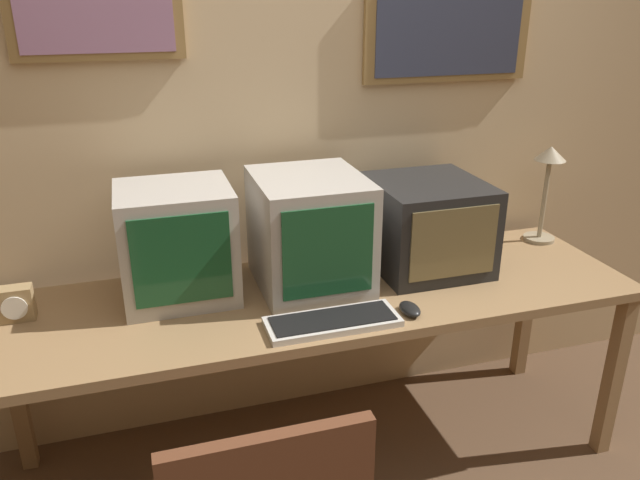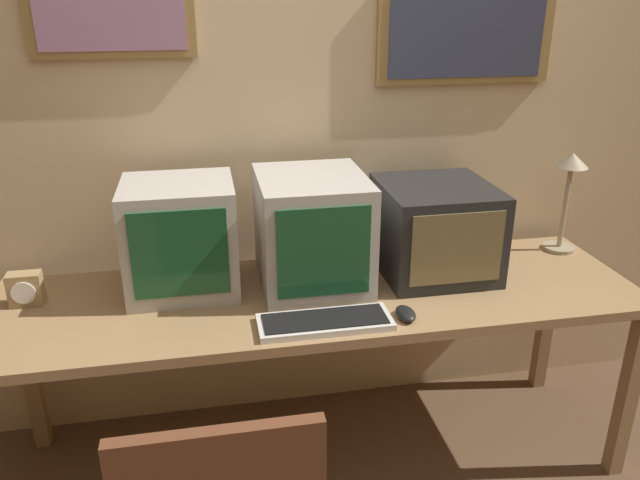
# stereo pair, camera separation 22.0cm
# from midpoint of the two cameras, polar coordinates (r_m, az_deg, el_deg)

# --- Properties ---
(wall_back) EXTENTS (8.00, 0.08, 2.60)m
(wall_back) POSITION_cam_midpoint_polar(r_m,az_deg,el_deg) (2.51, 0.66, 10.99)
(wall_back) COLOR #D1B284
(wall_back) RESTS_ON ground_plane
(desk) EXTENTS (2.35, 0.69, 0.75)m
(desk) POSITION_cam_midpoint_polar(r_m,az_deg,el_deg) (2.32, 2.73, -6.40)
(desk) COLOR #99754C
(desk) RESTS_ON ground_plane
(monitor_left) EXTENTS (0.39, 0.36, 0.41)m
(monitor_left) POSITION_cam_midpoint_polar(r_m,az_deg,el_deg) (2.27, -9.93, 0.20)
(monitor_left) COLOR #B7B2A8
(monitor_left) RESTS_ON desk
(monitor_center) EXTENTS (0.39, 0.45, 0.42)m
(monitor_center) POSITION_cam_midpoint_polar(r_m,az_deg,el_deg) (2.28, 2.04, 0.75)
(monitor_center) COLOR #B7B2A8
(monitor_center) RESTS_ON desk
(monitor_right) EXTENTS (0.42, 0.44, 0.35)m
(monitor_right) POSITION_cam_midpoint_polar(r_m,az_deg,el_deg) (2.46, 13.02, 0.94)
(monitor_right) COLOR black
(monitor_right) RESTS_ON desk
(keyboard_main) EXTENTS (0.44, 0.17, 0.03)m
(keyboard_main) POSITION_cam_midpoint_polar(r_m,az_deg,el_deg) (2.07, 3.52, -7.56)
(keyboard_main) COLOR beige
(keyboard_main) RESTS_ON desk
(mouse_near_keyboard) EXTENTS (0.06, 0.11, 0.03)m
(mouse_near_keyboard) POSITION_cam_midpoint_polar(r_m,az_deg,el_deg) (2.15, 10.77, -6.70)
(mouse_near_keyboard) COLOR black
(mouse_near_keyboard) RESTS_ON desk
(desk_clock) EXTENTS (0.11, 0.07, 0.12)m
(desk_clock) POSITION_cam_midpoint_polar(r_m,az_deg,el_deg) (2.36, -22.97, -4.21)
(desk_clock) COLOR #A38456
(desk_clock) RESTS_ON desk
(desk_lamp) EXTENTS (0.13, 0.13, 0.42)m
(desk_lamp) POSITION_cam_midpoint_polar(r_m,az_deg,el_deg) (2.79, 23.93, 4.79)
(desk_lamp) COLOR tan
(desk_lamp) RESTS_ON desk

